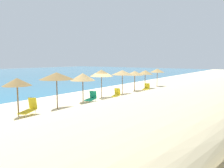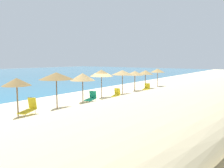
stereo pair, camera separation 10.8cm
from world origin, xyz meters
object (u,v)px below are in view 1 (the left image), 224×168
Objects in this scene: beach_umbrella_7 at (145,72)px; cooler_box at (91,111)px; beach_umbrella_5 at (122,73)px; lounge_chair_4 at (29,109)px; beach_umbrella_3 at (83,77)px; lounge_chair_1 at (91,98)px; beach_umbrella_4 at (102,73)px; beach_umbrella_1 at (17,82)px; beach_umbrella_2 at (57,76)px; lounge_chair_0 at (146,88)px; beach_umbrella_8 at (157,71)px; lounge_chair_3 at (116,94)px; beach_umbrella_6 at (135,73)px.

cooler_box is at bearing -167.10° from beach_umbrella_7.
beach_umbrella_5 is 11.97m from lounge_chair_4.
lounge_chair_1 is at bearing -75.22° from beach_umbrella_3.
cooler_box is at bearing 113.21° from lounge_chair_1.
beach_umbrella_4 is 1.17× the size of beach_umbrella_7.
beach_umbrella_2 is at bearing -4.22° from beach_umbrella_1.
beach_umbrella_5 is (9.20, -0.14, -0.16)m from beach_umbrella_2.
cooler_box is (-2.87, -3.50, -2.13)m from beach_umbrella_3.
beach_umbrella_1 is 1.75× the size of lounge_chair_1.
beach_umbrella_5 reaches higher than beach_umbrella_7.
beach_umbrella_8 is at bearing -94.71° from lounge_chair_0.
beach_umbrella_7 is 15.48m from cooler_box.
lounge_chair_3 is at bearing -118.47° from lounge_chair_1.
lounge_chair_0 is at bearing -6.01° from beach_umbrella_2.
lounge_chair_0 is 15.41m from lounge_chair_4.
lounge_chair_1 is (-11.88, -0.73, -1.74)m from beach_umbrella_7.
beach_umbrella_7 is at bearing -0.96° from beach_umbrella_4.
beach_umbrella_5 is 4.27m from lounge_chair_0.
beach_umbrella_2 is at bearing -179.53° from beach_umbrella_7.
beach_umbrella_6 is at bearing -98.35° from lounge_chair_3.
lounge_chair_0 is 12.63m from cooler_box.
lounge_chair_3 is at bearing -175.06° from beach_umbrella_8.
cooler_box is at bearing -170.21° from beach_umbrella_8.
beach_umbrella_4 is 9.26m from beach_umbrella_7.
lounge_chair_4 is at bearing 69.21° from lounge_chair_0.
beach_umbrella_8 is 4.46× the size of cooler_box.
beach_umbrella_7 is at bearing 175.09° from beach_umbrella_8.
beach_umbrella_3 is at bearing -3.14° from lounge_chair_1.
cooler_box is at bearing -129.43° from beach_umbrella_3.
beach_umbrella_1 is at bearing 178.27° from beach_umbrella_5.
beach_umbrella_8 is (15.36, -0.35, -0.02)m from beach_umbrella_3.
beach_umbrella_4 is at bearing 60.17° from lounge_chair_0.
beach_umbrella_5 reaches higher than beach_umbrella_3.
lounge_chair_3 is (3.15, -0.59, -0.02)m from lounge_chair_1.
beach_umbrella_5 is 9.32m from beach_umbrella_8.
beach_umbrella_5 reaches higher than lounge_chair_4.
lounge_chair_4 is (-9.12, 1.05, 0.06)m from lounge_chair_3.
beach_umbrella_4 is at bearing 0.28° from beach_umbrella_1.
beach_umbrella_7 reaches higher than lounge_chair_3.
beach_umbrella_5 reaches higher than beach_umbrella_1.
beach_umbrella_8 is at bearing -105.75° from lounge_chair_3.
lounge_chair_4 is (-8.60, -0.43, -2.05)m from beach_umbrella_4.
beach_umbrella_8 is at bearing -1.03° from beach_umbrella_1.
beach_umbrella_4 is 1.72× the size of lounge_chair_0.
lounge_chair_3 is 6.59m from cooler_box.
lounge_chair_1 is (-2.62, -0.89, -2.09)m from beach_umbrella_4.
beach_umbrella_4 is 1.15× the size of beach_umbrella_6.
beach_umbrella_8 is at bearing -4.91° from beach_umbrella_7.
beach_umbrella_5 is 3.52m from lounge_chair_3.
beach_umbrella_1 reaches higher than lounge_chair_3.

